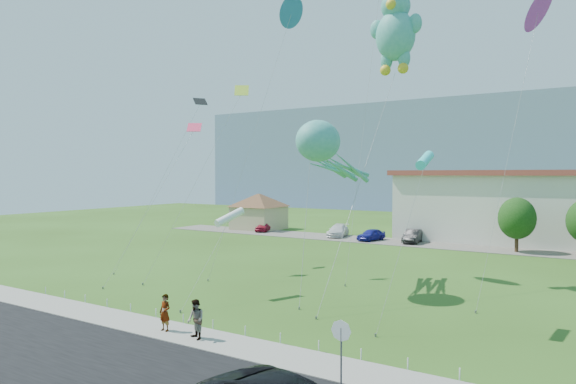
{
  "coord_description": "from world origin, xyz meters",
  "views": [
    {
      "loc": [
        17.59,
        -20.76,
        7.75
      ],
      "look_at": [
        -0.4,
        8.0,
        6.57
      ],
      "focal_mm": 32.0,
      "sensor_mm": 36.0,
      "label": 1
    }
  ],
  "objects": [
    {
      "name": "small_kite_yellow",
      "position": [
        -7.3,
        10.54,
        12.42
      ],
      "size": [
        3.66,
        8.25,
        14.74
      ],
      "color": "#B3D431",
      "rests_on": "ground"
    },
    {
      "name": "rope_fence",
      "position": [
        0.0,
        -1.3,
        0.25
      ],
      "size": [
        26.05,
        0.05,
        0.5
      ],
      "color": "white",
      "rests_on": "ground"
    },
    {
      "name": "pavilion",
      "position": [
        -24.0,
        38.0,
        3.02
      ],
      "size": [
        9.2,
        9.2,
        5.0
      ],
      "color": "tan",
      "rests_on": "ground"
    },
    {
      "name": "small_kite_purple",
      "position": [
        13.4,
        16.73,
        18.09
      ],
      "size": [
        2.96,
        8.89,
        19.26
      ],
      "color": "#B431C5",
      "rests_on": "ground"
    },
    {
      "name": "pedestrian_right",
      "position": [
        1.49,
        -3.1,
        1.02
      ],
      "size": [
        1.1,
        0.99,
        1.84
      ],
      "primitive_type": "imported",
      "rotation": [
        0.0,
        0.0,
        -0.4
      ],
      "color": "gray",
      "rests_on": "sidewalk"
    },
    {
      "name": "teddy_bear_kite",
      "position": [
        4.33,
        15.07,
        18.22
      ],
      "size": [
        3.89,
        13.34,
        21.14
      ],
      "color": "teal",
      "rests_on": "ground"
    },
    {
      "name": "road",
      "position": [
        0.0,
        -8.0,
        0.03
      ],
      "size": [
        80.0,
        8.0,
        0.06
      ],
      "primitive_type": "cube",
      "color": "black",
      "rests_on": "ground"
    },
    {
      "name": "parking_strip",
      "position": [
        0.0,
        35.0,
        0.03
      ],
      "size": [
        70.0,
        6.0,
        0.06
      ],
      "primitive_type": "cube",
      "color": "#59544C",
      "rests_on": "ground"
    },
    {
      "name": "parked_car_blue",
      "position": [
        -5.64,
        34.54,
        0.74
      ],
      "size": [
        2.51,
        4.25,
        1.36
      ],
      "primitive_type": "imported",
      "rotation": [
        0.0,
        0.0,
        -0.24
      ],
      "color": "navy",
      "rests_on": "parking_strip"
    },
    {
      "name": "octopus_kite",
      "position": [
        1.55,
        9.63,
        9.26
      ],
      "size": [
        2.71,
        10.46,
        11.26
      ],
      "color": "teal",
      "rests_on": "ground"
    },
    {
      "name": "hill_ridge",
      "position": [
        0.0,
        120.0,
        12.5
      ],
      "size": [
        160.0,
        50.0,
        25.0
      ],
      "primitive_type": "cube",
      "color": "slate",
      "rests_on": "ground"
    },
    {
      "name": "small_kite_blue",
      "position": [
        -4.01,
        13.9,
        19.97
      ],
      "size": [
        3.9,
        7.38,
        21.22
      ],
      "color": "blue",
      "rests_on": "ground"
    },
    {
      "name": "small_kite_black",
      "position": [
        -13.0,
        12.25,
        12.24
      ],
      "size": [
        2.56,
        8.59,
        14.53
      ],
      "color": "black",
      "rests_on": "ground"
    },
    {
      "name": "small_kite_cyan",
      "position": [
        9.64,
        5.04,
        8.4
      ],
      "size": [
        1.64,
        4.31,
        8.9
      ],
      "color": "#30DAD9",
      "rests_on": "ground"
    },
    {
      "name": "sidewalk",
      "position": [
        0.0,
        -2.75,
        0.05
      ],
      "size": [
        80.0,
        2.5,
        0.1
      ],
      "primitive_type": "cube",
      "color": "gray",
      "rests_on": "ground"
    },
    {
      "name": "parked_car_black",
      "position": [
        -0.95,
        35.29,
        0.8
      ],
      "size": [
        2.08,
        4.63,
        1.48
      ],
      "primitive_type": "imported",
      "rotation": [
        0.0,
        0.0,
        0.12
      ],
      "color": "black",
      "rests_on": "parking_strip"
    },
    {
      "name": "small_kite_white",
      "position": [
        -2.95,
        4.98,
        4.97
      ],
      "size": [
        0.68,
        6.08,
        5.44
      ],
      "color": "white",
      "rests_on": "ground"
    },
    {
      "name": "pedestrian_left",
      "position": [
        -0.64,
        -2.95,
        1.0
      ],
      "size": [
        0.66,
        0.44,
        1.8
      ],
      "primitive_type": "imported",
      "rotation": [
        0.0,
        0.0,
        -0.02
      ],
      "color": "gray",
      "rests_on": "sidewalk"
    },
    {
      "name": "parked_car_red",
      "position": [
        -21.55,
        35.74,
        0.72
      ],
      "size": [
        2.54,
        4.16,
        1.32
      ],
      "primitive_type": "imported",
      "rotation": [
        0.0,
        0.0,
        0.27
      ],
      "color": "#A2142F",
      "rests_on": "parking_strip"
    },
    {
      "name": "parked_car_white",
      "position": [
        -10.64,
        36.0,
        0.77
      ],
      "size": [
        3.04,
        5.21,
        1.42
      ],
      "primitive_type": "imported",
      "rotation": [
        0.0,
        0.0,
        0.23
      ],
      "color": "silver",
      "rests_on": "parking_strip"
    },
    {
      "name": "tree_near",
      "position": [
        10.0,
        34.0,
        3.39
      ],
      "size": [
        3.6,
        3.6,
        5.47
      ],
      "color": "#3F2B19",
      "rests_on": "ground"
    },
    {
      "name": "ground",
      "position": [
        0.0,
        0.0,
        0.0
      ],
      "size": [
        160.0,
        160.0,
        0.0
      ],
      "primitive_type": "plane",
      "color": "#2C4A15",
      "rests_on": "ground"
    },
    {
      "name": "stop_sign",
      "position": [
        9.5,
        -4.21,
        1.87
      ],
      "size": [
        0.8,
        0.07,
        2.5
      ],
      "color": "slate",
      "rests_on": "ground"
    },
    {
      "name": "small_kite_pink",
      "position": [
        -10.69,
        9.13,
        10.09
      ],
      "size": [
        1.32,
        9.14,
        11.93
      ],
      "color": "#FA3762",
      "rests_on": "ground"
    }
  ]
}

